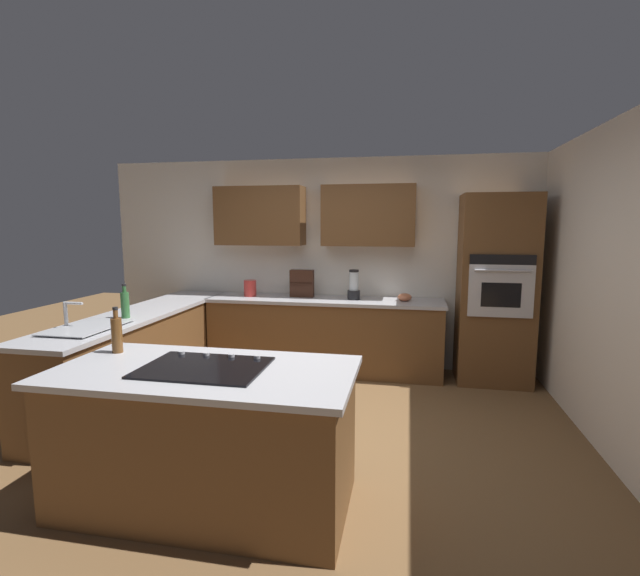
# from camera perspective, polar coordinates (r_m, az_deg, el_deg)

# --- Properties ---
(ground_plane) EXTENTS (14.00, 14.00, 0.00)m
(ground_plane) POSITION_cam_1_polar(r_m,az_deg,el_deg) (4.17, -2.48, -17.53)
(ground_plane) COLOR brown
(wall_back) EXTENTS (6.00, 0.44, 2.60)m
(wall_back) POSITION_cam_1_polar(r_m,az_deg,el_deg) (5.79, 1.46, 4.56)
(wall_back) COLOR white
(wall_back) RESTS_ON ground
(wall_left) EXTENTS (0.10, 4.00, 2.60)m
(wall_left) POSITION_cam_1_polar(r_m,az_deg,el_deg) (4.29, 32.28, 0.10)
(wall_left) COLOR white
(wall_left) RESTS_ON ground
(lower_cabinets_back) EXTENTS (2.80, 0.60, 0.86)m
(lower_cabinets_back) POSITION_cam_1_polar(r_m,az_deg,el_deg) (5.64, 0.58, -6.05)
(lower_cabinets_back) COLOR brown
(lower_cabinets_back) RESTS_ON ground
(countertop_back) EXTENTS (2.84, 0.64, 0.04)m
(countertop_back) POSITION_cam_1_polar(r_m,az_deg,el_deg) (5.55, 0.58, -1.54)
(countertop_back) COLOR #B2B2B7
(countertop_back) RESTS_ON lower_cabinets_back
(lower_cabinets_side) EXTENTS (0.60, 2.90, 0.86)m
(lower_cabinets_side) POSITION_cam_1_polar(r_m,az_deg,el_deg) (5.19, -21.15, -7.85)
(lower_cabinets_side) COLOR brown
(lower_cabinets_side) RESTS_ON ground
(countertop_side) EXTENTS (0.64, 2.94, 0.04)m
(countertop_side) POSITION_cam_1_polar(r_m,az_deg,el_deg) (5.09, -21.41, -2.96)
(countertop_side) COLOR #B2B2B7
(countertop_side) RESTS_ON lower_cabinets_side
(island_base) EXTENTS (1.80, 0.86, 0.86)m
(island_base) POSITION_cam_1_polar(r_m,az_deg,el_deg) (3.17, -13.92, -17.80)
(island_base) COLOR brown
(island_base) RESTS_ON ground
(island_top) EXTENTS (1.88, 0.94, 0.04)m
(island_top) POSITION_cam_1_polar(r_m,az_deg,el_deg) (3.00, -14.21, -10.03)
(island_top) COLOR #B2B2B7
(island_top) RESTS_ON island_base
(wall_oven) EXTENTS (0.80, 0.66, 2.12)m
(wall_oven) POSITION_cam_1_polar(r_m,az_deg,el_deg) (5.51, 20.94, -0.21)
(wall_oven) COLOR brown
(wall_oven) RESTS_ON ground
(sink_unit) EXTENTS (0.46, 0.70, 0.23)m
(sink_unit) POSITION_cam_1_polar(r_m,az_deg,el_deg) (4.45, -27.04, -4.30)
(sink_unit) COLOR #515456
(sink_unit) RESTS_ON countertop_side
(cooktop) EXTENTS (0.76, 0.56, 0.03)m
(cooktop) POSITION_cam_1_polar(r_m,az_deg,el_deg) (3.00, -14.18, -9.50)
(cooktop) COLOR black
(cooktop) RESTS_ON island_top
(blender) EXTENTS (0.15, 0.15, 0.36)m
(blender) POSITION_cam_1_polar(r_m,az_deg,el_deg) (5.49, 4.22, 0.17)
(blender) COLOR black
(blender) RESTS_ON countertop_back
(mixing_bowl) EXTENTS (0.16, 0.16, 0.09)m
(mixing_bowl) POSITION_cam_1_polar(r_m,az_deg,el_deg) (5.47, 10.47, -1.12)
(mixing_bowl) COLOR #CC724C
(mixing_bowl) RESTS_ON countertop_back
(spice_rack) EXTENTS (0.29, 0.11, 0.34)m
(spice_rack) POSITION_cam_1_polar(r_m,az_deg,el_deg) (5.66, -2.26, 0.57)
(spice_rack) COLOR #381E14
(spice_rack) RESTS_ON countertop_back
(kettle) EXTENTS (0.15, 0.15, 0.20)m
(kettle) POSITION_cam_1_polar(r_m,az_deg,el_deg) (5.79, -8.67, -0.02)
(kettle) COLOR red
(kettle) RESTS_ON countertop_back
(dish_soap_bottle) EXTENTS (0.08, 0.08, 0.33)m
(dish_soap_bottle) POSITION_cam_1_polar(r_m,az_deg,el_deg) (4.77, -23.04, -1.84)
(dish_soap_bottle) COLOR #336B38
(dish_soap_bottle) RESTS_ON countertop_side
(oil_bottle) EXTENTS (0.07, 0.07, 0.32)m
(oil_bottle) POSITION_cam_1_polar(r_m,az_deg,el_deg) (3.52, -23.92, -5.24)
(oil_bottle) COLOR brown
(oil_bottle) RESTS_ON island_top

